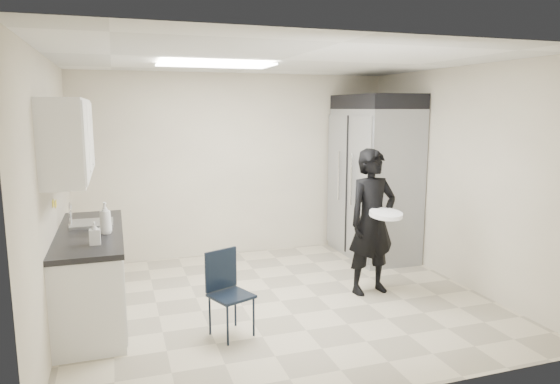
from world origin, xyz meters
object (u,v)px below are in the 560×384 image
object	(u,v)px
commercial_fridge	(374,184)
folding_chair	(231,296)
lower_counter	(92,277)
man_tuxedo	(372,222)

from	to	relation	value
commercial_fridge	folding_chair	size ratio (longest dim) A/B	2.70
lower_counter	folding_chair	distance (m)	1.51
lower_counter	folding_chair	world-z (taller)	lower_counter
lower_counter	man_tuxedo	distance (m)	3.07
lower_counter	man_tuxedo	world-z (taller)	man_tuxedo
folding_chair	man_tuxedo	distance (m)	1.93
man_tuxedo	lower_counter	bearing A→B (deg)	168.30
lower_counter	folding_chair	bearing A→B (deg)	-34.46
lower_counter	folding_chair	size ratio (longest dim) A/B	2.44
folding_chair	man_tuxedo	xyz separation A→B (m)	(1.78, 0.60, 0.44)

